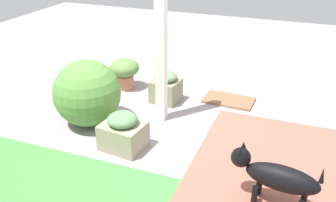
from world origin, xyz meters
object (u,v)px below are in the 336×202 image
at_px(dog, 275,176).
at_px(stone_planter_nearest, 166,87).
at_px(terracotta_pot_broad, 125,71).
at_px(porch_pillar, 161,38).
at_px(doormat, 229,100).
at_px(stone_planter_mid, 123,132).
at_px(round_shrub, 87,93).

bearing_deg(dog, stone_planter_nearest, -44.63).
height_order(stone_planter_nearest, terracotta_pot_broad, terracotta_pot_broad).
distance_m(porch_pillar, doormat, 1.51).
xyz_separation_m(porch_pillar, stone_planter_nearest, (0.14, -0.50, -0.86)).
bearing_deg(stone_planter_mid, porch_pillar, -100.44).
relative_size(stone_planter_nearest, doormat, 0.64).
distance_m(stone_planter_nearest, stone_planter_mid, 1.29).
xyz_separation_m(porch_pillar, stone_planter_mid, (0.14, 0.79, -0.88)).
distance_m(porch_pillar, terracotta_pot_broad, 1.38).
xyz_separation_m(stone_planter_nearest, stone_planter_mid, (0.01, 1.29, -0.01)).
bearing_deg(terracotta_pot_broad, stone_planter_nearest, 164.45).
relative_size(stone_planter_mid, doormat, 0.73).
bearing_deg(doormat, dog, 112.99).
bearing_deg(doormat, porch_pillar, 49.40).
bearing_deg(round_shrub, dog, 162.99).
height_order(stone_planter_nearest, doormat, stone_planter_nearest).
xyz_separation_m(stone_planter_mid, terracotta_pot_broad, (0.74, -1.49, 0.08)).
height_order(porch_pillar, stone_planter_nearest, porch_pillar).
distance_m(round_shrub, terracotta_pot_broad, 1.15).
xyz_separation_m(porch_pillar, doormat, (-0.70, -0.82, -1.06)).
distance_m(round_shrub, dog, 2.45).
xyz_separation_m(porch_pillar, terracotta_pot_broad, (0.88, -0.71, -0.80)).
xyz_separation_m(stone_planter_nearest, terracotta_pot_broad, (0.75, -0.21, 0.06)).
relative_size(dog, doormat, 1.16).
distance_m(stone_planter_nearest, round_shrub, 1.17).
bearing_deg(porch_pillar, stone_planter_nearest, -74.79).
relative_size(round_shrub, dog, 1.04).
distance_m(stone_planter_nearest, doormat, 0.92).
distance_m(round_shrub, doormat, 2.00).
distance_m(porch_pillar, stone_planter_nearest, 1.01).
height_order(porch_pillar, dog, porch_pillar).
height_order(porch_pillar, stone_planter_mid, porch_pillar).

